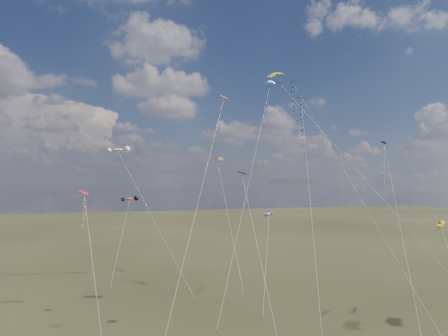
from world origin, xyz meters
name	(u,v)px	position (x,y,z in m)	size (l,w,h in m)	color
diamond_black_high	(302,126)	(11.62, 16.25, 25.37)	(7.88, 18.15, 29.89)	black
diamond_navy_tall	(301,109)	(11.67, 16.74, 27.89)	(3.71, 26.70, 32.69)	#0E1D45
diamond_black_mid	(250,213)	(-1.84, 2.93, 13.76)	(1.01, 10.64, 18.18)	black
diamond_red_low	(85,215)	(-18.66, 12.45, 13.18)	(2.99, 9.59, 16.01)	red
diamond_navy_right	(386,170)	(21.16, 9.88, 18.70)	(9.31, 16.73, 22.78)	#090E54
diamond_orange_center	(205,173)	(-6.60, 3.56, 17.96)	(10.73, 13.55, 27.16)	#E36500
parafoil_yellow	(280,74)	(5.25, 10.45, 31.05)	(17.33, 21.04, 31.86)	#DED604
parafoil_blue_white	(269,83)	(11.22, 27.09, 34.30)	(16.72, 20.57, 35.20)	#1541B8
parafoil_tricolor	(218,158)	(3.29, 32.26, 21.25)	(2.15, 13.05, 21.90)	#D1CE10
novelty_orange_black	(130,199)	(-11.80, 36.86, 13.91)	(4.90, 7.98, 14.49)	#C9590C
novelty_white_purple	(269,214)	(7.52, 19.17, 12.13)	(6.12, 10.57, 12.56)	white
novelty_redwhite_stripe	(118,150)	(-13.98, 33.61, 22.42)	(12.19, 13.93, 23.06)	red
novelty_blue_yellow	(441,225)	(23.95, 3.19, 11.56)	(4.12, 8.31, 12.07)	blue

